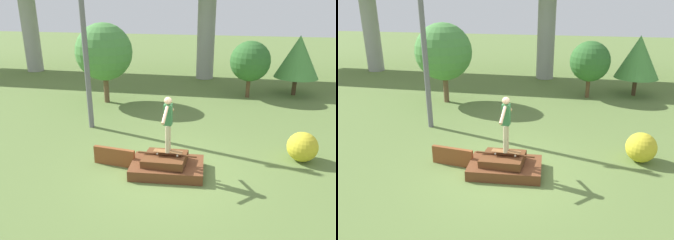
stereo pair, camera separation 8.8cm
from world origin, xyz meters
The scene contains 10 objects.
ground_plane centered at (0.00, 0.00, 0.00)m, with size 80.00×80.00×0.00m, color olive.
scrap_pile centered at (-0.02, 0.00, 0.23)m, with size 2.21×1.49×0.62m.
scrap_plank_loose centered at (-1.69, 0.15, 0.28)m, with size 1.34×0.28×0.57m.
skateboard centered at (0.03, -0.03, 0.70)m, with size 0.85×0.25×0.09m.
skater centered at (0.03, -0.03, 1.65)m, with size 0.23×1.23×1.63m.
utility_pole centered at (-3.69, 3.06, 3.60)m, with size 1.30×0.20×6.95m.
tree_behind_left centered at (2.60, 8.62, 1.88)m, with size 2.03×2.03×2.90m.
tree_behind_right centered at (-4.31, 6.41, 2.48)m, with size 2.71×2.71×3.84m.
tree_mid_back centered at (5.04, 9.52, 2.04)m, with size 2.24×2.24×3.13m.
bush_yellow_flowering centered at (4.02, 1.57, 0.47)m, with size 0.95×0.95×0.95m.
Camera 1 is at (1.65, -8.41, 4.82)m, focal length 35.00 mm.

